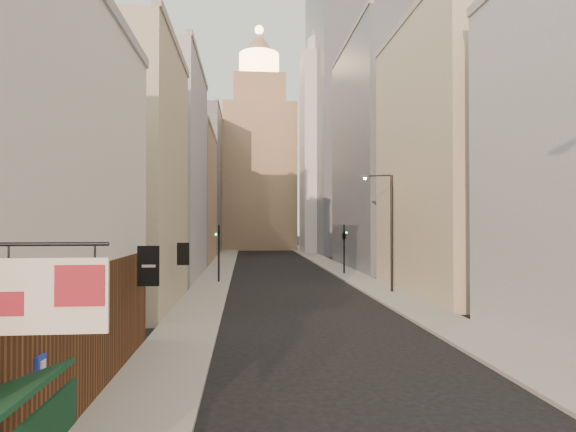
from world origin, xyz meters
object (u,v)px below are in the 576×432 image
at_px(clock_tower, 259,161).
at_px(white_tower, 325,145).
at_px(streetlamp_mid, 389,225).
at_px(traffic_light_right, 344,236).
at_px(traffic_light_left, 219,241).

xyz_separation_m(clock_tower, white_tower, (11.00, -14.00, 0.97)).
bearing_deg(clock_tower, streetlamp_mid, -82.78).
bearing_deg(streetlamp_mid, white_tower, 104.15).
bearing_deg(traffic_light_right, streetlamp_mid, 112.27).
bearing_deg(white_tower, clock_tower, 128.16).
distance_m(white_tower, traffic_light_left, 46.18).
distance_m(traffic_light_left, traffic_light_right, 13.45).
bearing_deg(clock_tower, traffic_light_right, -81.69).
height_order(clock_tower, traffic_light_right, clock_tower).
bearing_deg(traffic_light_right, traffic_light_left, 44.96).
distance_m(clock_tower, traffic_light_left, 56.63).
bearing_deg(traffic_light_left, white_tower, -108.09).
height_order(traffic_light_left, traffic_light_right, same).
bearing_deg(streetlamp_mid, clock_tower, 115.21).
bearing_deg(streetlamp_mid, traffic_light_right, 110.99).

